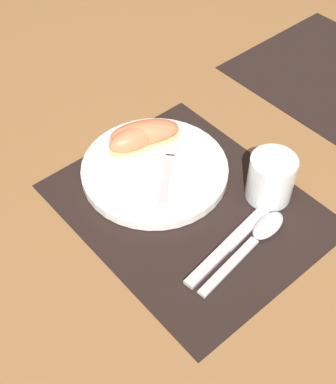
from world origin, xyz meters
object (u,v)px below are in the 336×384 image
(plate, at_px, (155,170))
(spoon, at_px, (258,236))
(fork, at_px, (168,159))
(citrus_wedge_0, at_px, (145,134))
(citrus_wedge_1, at_px, (135,139))
(knife, at_px, (233,241))
(juice_glass, at_px, (271,180))

(plate, distance_m, spoon, 0.21)
(spoon, bearing_deg, fork, -178.73)
(plate, relative_size, citrus_wedge_0, 1.84)
(fork, distance_m, citrus_wedge_1, 0.07)
(plate, height_order, knife, plate)
(knife, bearing_deg, citrus_wedge_0, 173.24)
(knife, xyz_separation_m, fork, (-0.18, 0.03, 0.02))
(citrus_wedge_1, bearing_deg, plate, -4.35)
(citrus_wedge_1, bearing_deg, juice_glass, 25.69)
(citrus_wedge_1, bearing_deg, spoon, 5.80)
(plate, relative_size, fork, 1.70)
(juice_glass, xyz_separation_m, citrus_wedge_0, (-0.21, -0.08, -0.00))
(plate, xyz_separation_m, juice_glass, (0.16, 0.11, 0.03))
(plate, bearing_deg, citrus_wedge_0, 155.76)
(knife, height_order, spoon, spoon)
(plate, bearing_deg, fork, 81.79)
(knife, distance_m, citrus_wedge_0, 0.25)
(plate, relative_size, knife, 1.11)
(spoon, xyz_separation_m, citrus_wedge_0, (-0.26, -0.01, 0.03))
(knife, distance_m, citrus_wedge_1, 0.25)
(plate, distance_m, citrus_wedge_1, 0.06)
(plate, xyz_separation_m, citrus_wedge_0, (-0.06, 0.03, 0.03))
(citrus_wedge_0, bearing_deg, spoon, 1.22)
(citrus_wedge_0, bearing_deg, knife, -6.76)
(fork, xyz_separation_m, citrus_wedge_1, (-0.06, -0.02, 0.02))
(knife, xyz_separation_m, spoon, (0.02, 0.03, 0.00))
(juice_glass, xyz_separation_m, citrus_wedge_1, (-0.22, -0.10, -0.00))
(knife, height_order, citrus_wedge_0, citrus_wedge_0)
(citrus_wedge_1, bearing_deg, knife, -1.80)
(plate, relative_size, spoon, 1.26)
(plate, relative_size, citrus_wedge_1, 2.33)
(knife, bearing_deg, plate, 178.99)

